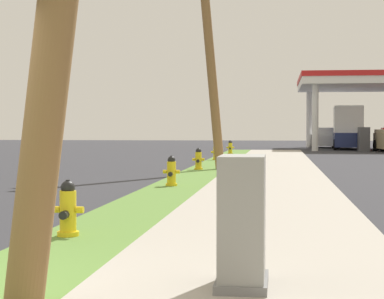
% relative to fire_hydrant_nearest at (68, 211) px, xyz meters
% --- Properties ---
extents(fire_hydrant_nearest, '(0.42, 0.38, 0.74)m').
position_rel_fire_hydrant_nearest_xyz_m(fire_hydrant_nearest, '(0.00, 0.00, 0.00)').
color(fire_hydrant_nearest, yellow).
rests_on(fire_hydrant_nearest, grass_verge).
extents(fire_hydrant_second, '(0.42, 0.38, 0.74)m').
position_rel_fire_hydrant_nearest_xyz_m(fire_hydrant_second, '(0.14, 7.96, 0.00)').
color(fire_hydrant_second, yellow).
rests_on(fire_hydrant_second, grass_verge).
extents(fire_hydrant_third, '(0.42, 0.37, 0.74)m').
position_rel_fire_hydrant_nearest_xyz_m(fire_hydrant_third, '(0.03, 14.64, 0.00)').
color(fire_hydrant_third, yellow).
rests_on(fire_hydrant_third, grass_verge).
extents(fire_hydrant_fourth, '(0.42, 0.37, 0.74)m').
position_rel_fire_hydrant_nearest_xyz_m(fire_hydrant_fourth, '(-0.04, 21.91, 0.00)').
color(fire_hydrant_fourth, yellow).
rests_on(fire_hydrant_fourth, grass_verge).
extents(fire_hydrant_fifth, '(0.42, 0.38, 0.74)m').
position_rel_fire_hydrant_nearest_xyz_m(fire_hydrant_fifth, '(0.10, 29.21, 0.00)').
color(fire_hydrant_fifth, yellow).
rests_on(fire_hydrant_fifth, grass_verge).
extents(utility_pole_midground, '(1.76, 1.13, 9.55)m').
position_rel_fire_hydrant_nearest_xyz_m(utility_pole_midground, '(0.28, 15.33, 4.53)').
color(utility_pole_midground, olive).
rests_on(utility_pole_midground, grass_verge).
extents(utility_cabinet, '(0.46, 0.78, 1.18)m').
position_rel_fire_hydrant_nearest_xyz_m(utility_cabinet, '(2.44, -2.60, 0.22)').
color(utility_cabinet, slate).
rests_on(utility_cabinet, sidewalk_slab).
extents(car_white_by_near_pump, '(2.12, 4.58, 1.57)m').
position_rel_fire_hydrant_nearest_xyz_m(car_white_by_near_pump, '(6.35, 46.15, 0.28)').
color(car_white_by_near_pump, white).
rests_on(car_white_by_near_pump, ground).
extents(truck_navy_at_forecourt, '(2.45, 6.50, 3.11)m').
position_rel_fire_hydrant_nearest_xyz_m(truck_navy_at_forecourt, '(7.74, 42.40, 1.04)').
color(truck_navy_at_forecourt, navy).
rests_on(truck_navy_at_forecourt, ground).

